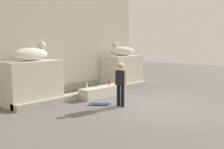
{
  "coord_description": "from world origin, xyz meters",
  "views": [
    {
      "loc": [
        -8.05,
        -5.29,
        2.36
      ],
      "look_at": [
        -0.34,
        1.64,
        1.1
      ],
      "focal_mm": 40.48,
      "sensor_mm": 36.0,
      "label": 1
    }
  ],
  "objects_px": {
    "skateboard": "(100,104)",
    "bottle_green": "(97,84)",
    "statue_reclining_right": "(122,51)",
    "skater": "(121,82)",
    "statue_reclining_left": "(31,54)",
    "bottle_red": "(109,82)",
    "bottle_clear": "(87,86)",
    "bottle_blue": "(118,82)"
  },
  "relations": [
    {
      "from": "statue_reclining_left",
      "to": "bottle_red",
      "type": "bearing_deg",
      "value": -24.26
    },
    {
      "from": "statue_reclining_left",
      "to": "bottle_green",
      "type": "bearing_deg",
      "value": -25.85
    },
    {
      "from": "statue_reclining_left",
      "to": "skater",
      "type": "bearing_deg",
      "value": -62.8
    },
    {
      "from": "skateboard",
      "to": "skater",
      "type": "bearing_deg",
      "value": -12.64
    },
    {
      "from": "skateboard",
      "to": "bottle_blue",
      "type": "height_order",
      "value": "bottle_blue"
    },
    {
      "from": "statue_reclining_left",
      "to": "skater",
      "type": "height_order",
      "value": "statue_reclining_left"
    },
    {
      "from": "skateboard",
      "to": "bottle_red",
      "type": "relative_size",
      "value": 2.33
    },
    {
      "from": "bottle_red",
      "to": "bottle_clear",
      "type": "bearing_deg",
      "value": 179.07
    },
    {
      "from": "bottle_red",
      "to": "statue_reclining_left",
      "type": "bearing_deg",
      "value": 161.71
    },
    {
      "from": "bottle_blue",
      "to": "bottle_green",
      "type": "distance_m",
      "value": 1.13
    },
    {
      "from": "statue_reclining_left",
      "to": "bottle_red",
      "type": "distance_m",
      "value": 3.77
    },
    {
      "from": "statue_reclining_left",
      "to": "bottle_red",
      "type": "height_order",
      "value": "statue_reclining_left"
    },
    {
      "from": "skater",
      "to": "bottle_red",
      "type": "distance_m",
      "value": 2.35
    },
    {
      "from": "bottle_red",
      "to": "skateboard",
      "type": "bearing_deg",
      "value": -147.12
    },
    {
      "from": "skateboard",
      "to": "bottle_red",
      "type": "bearing_deg",
      "value": 81.09
    },
    {
      "from": "bottle_green",
      "to": "statue_reclining_left",
      "type": "bearing_deg",
      "value": 160.13
    },
    {
      "from": "skateboard",
      "to": "bottle_green",
      "type": "relative_size",
      "value": 2.45
    },
    {
      "from": "statue_reclining_left",
      "to": "bottle_green",
      "type": "relative_size",
      "value": 5.53
    },
    {
      "from": "statue_reclining_left",
      "to": "skater",
      "type": "relative_size",
      "value": 0.99
    },
    {
      "from": "statue_reclining_left",
      "to": "bottle_clear",
      "type": "bearing_deg",
      "value": -35.03
    },
    {
      "from": "statue_reclining_right",
      "to": "skater",
      "type": "bearing_deg",
      "value": 51.82
    },
    {
      "from": "statue_reclining_right",
      "to": "bottle_blue",
      "type": "height_order",
      "value": "statue_reclining_right"
    },
    {
      "from": "skater",
      "to": "bottle_green",
      "type": "height_order",
      "value": "skater"
    },
    {
      "from": "skater",
      "to": "bottle_green",
      "type": "relative_size",
      "value": 5.6
    },
    {
      "from": "bottle_green",
      "to": "bottle_red",
      "type": "bearing_deg",
      "value": -11.97
    },
    {
      "from": "skater",
      "to": "bottle_red",
      "type": "bearing_deg",
      "value": 144.23
    },
    {
      "from": "statue_reclining_right",
      "to": "bottle_blue",
      "type": "bearing_deg",
      "value": 47.38
    },
    {
      "from": "skateboard",
      "to": "bottle_green",
      "type": "height_order",
      "value": "bottle_green"
    },
    {
      "from": "skater",
      "to": "statue_reclining_left",
      "type": "bearing_deg",
      "value": -145.79
    },
    {
      "from": "statue_reclining_right",
      "to": "skateboard",
      "type": "distance_m",
      "value": 5.02
    },
    {
      "from": "statue_reclining_right",
      "to": "skater",
      "type": "xyz_separation_m",
      "value": [
        -3.66,
        -2.96,
        -1.06
      ]
    },
    {
      "from": "statue_reclining_left",
      "to": "bottle_blue",
      "type": "distance_m",
      "value": 4.17
    },
    {
      "from": "skater",
      "to": "bottle_green",
      "type": "distance_m",
      "value": 2.15
    },
    {
      "from": "bottle_blue",
      "to": "skater",
      "type": "bearing_deg",
      "value": -136.83
    },
    {
      "from": "statue_reclining_left",
      "to": "skateboard",
      "type": "xyz_separation_m",
      "value": [
        1.54,
        -2.25,
        -1.91
      ]
    },
    {
      "from": "statue_reclining_left",
      "to": "bottle_clear",
      "type": "distance_m",
      "value": 2.63
    },
    {
      "from": "bottle_blue",
      "to": "bottle_red",
      "type": "bearing_deg",
      "value": 153.56
    },
    {
      "from": "bottle_clear",
      "to": "bottle_green",
      "type": "relative_size",
      "value": 0.97
    },
    {
      "from": "statue_reclining_right",
      "to": "skateboard",
      "type": "bearing_deg",
      "value": 41.94
    },
    {
      "from": "statue_reclining_right",
      "to": "bottle_green",
      "type": "bearing_deg",
      "value": 30.76
    },
    {
      "from": "statue_reclining_left",
      "to": "statue_reclining_right",
      "type": "xyz_separation_m",
      "value": [
        5.6,
        0.0,
        0.0
      ]
    },
    {
      "from": "skater",
      "to": "bottle_blue",
      "type": "height_order",
      "value": "skater"
    }
  ]
}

